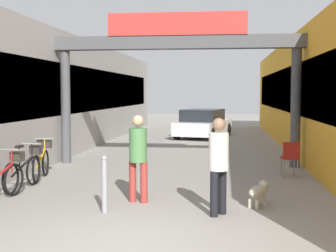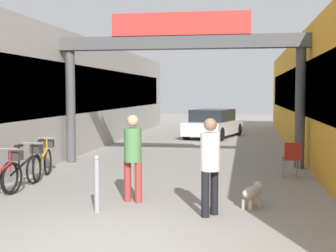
{
  "view_description": "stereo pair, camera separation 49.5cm",
  "coord_description": "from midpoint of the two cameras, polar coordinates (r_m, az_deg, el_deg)",
  "views": [
    {
      "loc": [
        1.33,
        -6.01,
        2.11
      ],
      "look_at": [
        0.0,
        5.18,
        1.3
      ],
      "focal_mm": 50.0,
      "sensor_mm": 36.0,
      "label": 1
    },
    {
      "loc": [
        1.82,
        -5.94,
        2.11
      ],
      "look_at": [
        0.0,
        5.18,
        1.3
      ],
      "focal_mm": 50.0,
      "sensor_mm": 36.0,
      "label": 2
    }
  ],
  "objects": [
    {
      "name": "ground_plane",
      "position": [
        6.53,
        -5.37,
        -14.75
      ],
      "size": [
        80.0,
        80.0,
        0.0
      ],
      "primitive_type": "plane",
      "color": "gray"
    },
    {
      "name": "storefront_left",
      "position": [
        18.24,
        -12.16,
        3.71
      ],
      "size": [
        3.0,
        26.0,
        4.02
      ],
      "color": "#9E9993",
      "rests_on": "ground_plane"
    },
    {
      "name": "arcade_sign_gateway",
      "position": [
        13.55,
        2.62,
        8.36
      ],
      "size": [
        7.4,
        0.47,
        4.37
      ],
      "color": "#4C4C4F",
      "rests_on": "ground_plane"
    },
    {
      "name": "pedestrian_with_dog",
      "position": [
        8.01,
        6.92,
        -4.18
      ],
      "size": [
        0.47,
        0.47,
        1.68
      ],
      "color": "black",
      "rests_on": "ground_plane"
    },
    {
      "name": "pedestrian_companion",
      "position": [
        8.98,
        -2.74,
        -3.24
      ],
      "size": [
        0.42,
        0.42,
        1.68
      ],
      "color": "#99332D",
      "rests_on": "ground_plane"
    },
    {
      "name": "dog_on_leash",
      "position": [
        8.84,
        11.92,
        -7.91
      ],
      "size": [
        0.49,
        0.64,
        0.46
      ],
      "color": "beige",
      "rests_on": "ground_plane"
    },
    {
      "name": "bicycle_red_second",
      "position": [
        9.83,
        -18.47,
        -5.9
      ],
      "size": [
        0.46,
        1.68,
        0.98
      ],
      "color": "black",
      "rests_on": "ground_plane"
    },
    {
      "name": "bicycle_black_third",
      "position": [
        10.82,
        -15.82,
        -4.94
      ],
      "size": [
        0.46,
        1.69,
        0.98
      ],
      "color": "black",
      "rests_on": "ground_plane"
    },
    {
      "name": "bicycle_orange_farthest",
      "position": [
        11.92,
        -13.78,
        -4.08
      ],
      "size": [
        0.47,
        1.67,
        0.98
      ],
      "color": "black",
      "rests_on": "ground_plane"
    },
    {
      "name": "bollard_post_metal",
      "position": [
        8.33,
        -6.97,
        -6.95
      ],
      "size": [
        0.1,
        0.1,
        1.02
      ],
      "color": "gray",
      "rests_on": "ground_plane"
    },
    {
      "name": "cafe_chair_red_nearer",
      "position": [
        11.99,
        16.03,
        -3.58
      ],
      "size": [
        0.43,
        0.43,
        0.89
      ],
      "color": "gray",
      "rests_on": "ground_plane"
    },
    {
      "name": "parked_car_white",
      "position": [
        22.02,
        6.19,
        0.27
      ],
      "size": [
        2.7,
        4.31,
        1.33
      ],
      "color": "silver",
      "rests_on": "ground_plane"
    }
  ]
}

